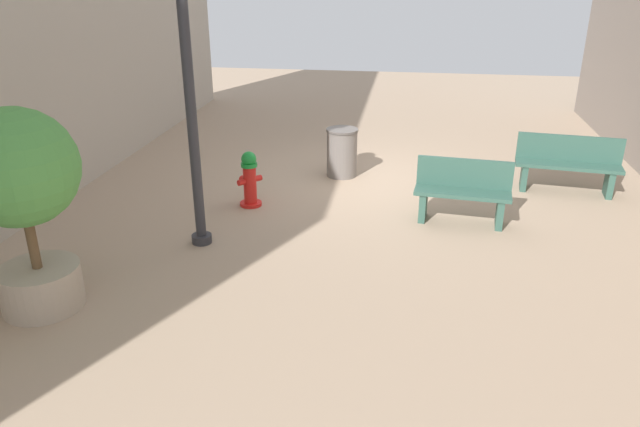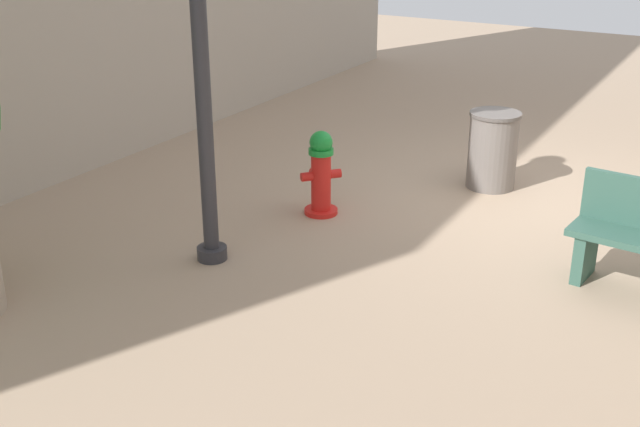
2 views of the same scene
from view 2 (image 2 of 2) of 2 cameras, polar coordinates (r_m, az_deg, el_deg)
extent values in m
plane|color=tan|center=(9.01, 14.71, 0.79)|extent=(23.40, 23.40, 0.00)
cylinder|color=red|center=(8.41, 0.07, 0.19)|extent=(0.35, 0.35, 0.05)
cylinder|color=red|center=(8.29, 0.07, 2.29)|extent=(0.21, 0.21, 0.61)
cylinder|color=#198C33|center=(8.19, 0.07, 4.49)|extent=(0.26, 0.26, 0.06)
sphere|color=#198C33|center=(8.16, 0.07, 5.13)|extent=(0.24, 0.24, 0.24)
cylinder|color=red|center=(8.23, -0.92, 2.66)|extent=(0.16, 0.16, 0.09)
cylinder|color=red|center=(8.31, 1.05, 2.87)|extent=(0.16, 0.16, 0.09)
cylinder|color=red|center=(8.43, -0.27, 2.87)|extent=(0.19, 0.18, 0.12)
cube|color=#33594C|center=(7.34, 18.49, -2.80)|extent=(0.14, 0.40, 0.45)
cylinder|color=#2D2D33|center=(7.44, -7.75, -2.81)|extent=(0.28, 0.28, 0.12)
cylinder|color=#2D2D33|center=(6.85, -8.61, 12.12)|extent=(0.14, 0.14, 3.78)
cylinder|color=slate|center=(9.25, 12.28, 4.36)|extent=(0.55, 0.55, 0.84)
cylinder|color=#5B5551|center=(9.13, 12.50, 6.98)|extent=(0.58, 0.58, 0.04)
camera|label=1|loc=(2.51, -117.40, 0.61)|focal=33.75mm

